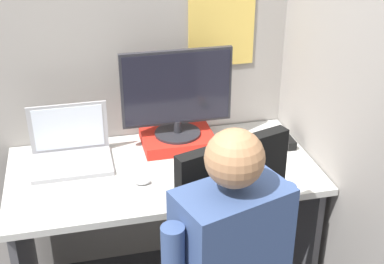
# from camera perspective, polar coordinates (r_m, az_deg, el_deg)

# --- Properties ---
(cubicle_panel_back) EXTENTS (1.85, 0.05, 1.69)m
(cubicle_panel_back) POSITION_cam_1_polar(r_m,az_deg,el_deg) (2.66, -4.58, 2.04)
(cubicle_panel_back) COLOR gray
(cubicle_panel_back) RESTS_ON ground
(cubicle_panel_right) EXTENTS (0.04, 1.33, 1.69)m
(cubicle_panel_right) POSITION_cam_1_polar(r_m,az_deg,el_deg) (2.48, 13.26, -0.67)
(cubicle_panel_right) COLOR gray
(cubicle_panel_right) RESTS_ON ground
(desk) EXTENTS (1.35, 0.69, 0.75)m
(desk) POSITION_cam_1_polar(r_m,az_deg,el_deg) (2.48, -3.02, -7.60)
(desk) COLOR #B7B7B2
(desk) RESTS_ON ground
(paper_box) EXTENTS (0.34, 0.26, 0.06)m
(paper_box) POSITION_cam_1_polar(r_m,az_deg,el_deg) (2.55, -1.54, -0.78)
(paper_box) COLOR red
(paper_box) RESTS_ON desk
(monitor) EXTENTS (0.51, 0.22, 0.41)m
(monitor) POSITION_cam_1_polar(r_m,az_deg,el_deg) (2.45, -1.63, 4.19)
(monitor) COLOR #232328
(monitor) RESTS_ON paper_box
(laptop) EXTENTS (0.35, 0.25, 0.26)m
(laptop) POSITION_cam_1_polar(r_m,az_deg,el_deg) (2.45, -12.76, -2.17)
(laptop) COLOR #99999E
(laptop) RESTS_ON desk
(mouse) EXTENTS (0.07, 0.04, 0.03)m
(mouse) POSITION_cam_1_polar(r_m,az_deg,el_deg) (2.26, -5.29, -5.25)
(mouse) COLOR silver
(mouse) RESTS_ON desk
(stapler) EXTENTS (0.04, 0.16, 0.04)m
(stapler) POSITION_cam_1_polar(r_m,az_deg,el_deg) (2.60, 10.01, -0.77)
(stapler) COLOR black
(stapler) RESTS_ON desk
(carrot_toy) EXTENTS (0.04, 0.15, 0.04)m
(carrot_toy) POSITION_cam_1_polar(r_m,az_deg,el_deg) (2.22, 6.77, -5.73)
(carrot_toy) COLOR orange
(carrot_toy) RESTS_ON desk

